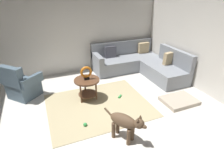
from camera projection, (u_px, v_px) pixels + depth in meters
ground_plane at (103, 127)px, 3.67m from camera, size 6.00×6.00×0.10m
wall_back at (68, 29)px, 5.42m from camera, size 6.00×0.12×2.70m
area_rug at (99, 105)px, 4.26m from camera, size 2.30×1.90×0.01m
sectional_couch at (139, 64)px, 5.84m from camera, size 2.20×2.25×0.88m
armchair at (22, 85)px, 4.46m from camera, size 0.98×1.00×0.88m
side_table at (87, 84)px, 4.32m from camera, size 0.60×0.60×0.54m
torus_sculpture at (86, 73)px, 4.18m from camera, size 0.28×0.08×0.33m
dog_bed_mat at (179, 101)px, 4.36m from camera, size 0.80×0.60×0.09m
dog at (125, 123)px, 3.13m from camera, size 0.51×0.74×0.63m
dog_toy_ball at (85, 125)px, 3.60m from camera, size 0.08×0.08×0.08m
dog_toy_rope at (120, 96)px, 4.57m from camera, size 0.14×0.13×0.05m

